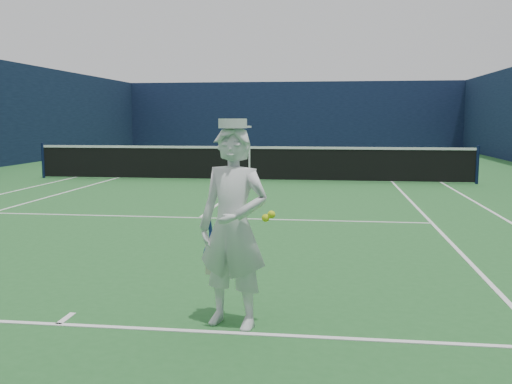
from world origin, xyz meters
TOP-DOWN VIEW (x-y plane):
  - ground at (0.00, 0.00)m, footprint 80.00×80.00m
  - court_markings at (0.00, 0.00)m, footprint 11.03×23.83m
  - windscreen_fence at (0.00, 0.00)m, footprint 20.12×36.12m
  - tennis_net at (0.00, 0.00)m, footprint 12.88×0.09m
  - tennis_player at (1.53, -11.69)m, footprint 0.73×0.65m

SIDE VIEW (x-z plane):
  - ground at x=0.00m, z-range 0.00..0.00m
  - court_markings at x=0.00m, z-range 0.00..0.01m
  - tennis_net at x=0.00m, z-range 0.02..1.09m
  - tennis_player at x=1.53m, z-range -0.02..1.78m
  - windscreen_fence at x=0.00m, z-range 0.00..4.00m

